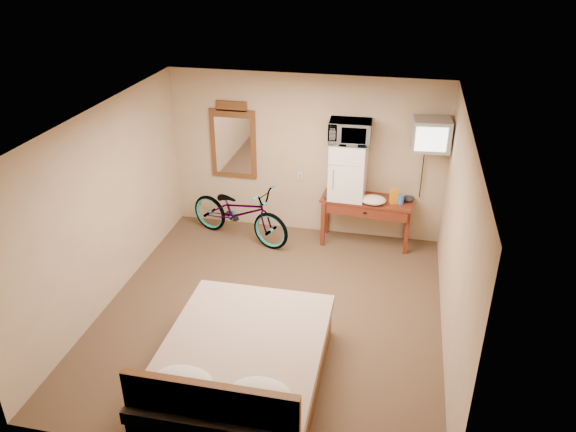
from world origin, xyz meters
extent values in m
plane|color=#4E3727|center=(0.00, 0.00, 0.00)|extent=(4.60, 4.60, 0.00)
plane|color=silver|center=(0.00, 0.00, 2.50)|extent=(4.60, 4.60, 0.00)
cube|color=tan|center=(0.00, 2.30, 1.25)|extent=(4.20, 0.04, 2.50)
cube|color=tan|center=(0.00, -2.30, 1.25)|extent=(4.20, 0.04, 2.50)
cube|color=tan|center=(-2.10, 0.00, 1.25)|extent=(0.04, 4.60, 2.50)
cube|color=tan|center=(2.10, 0.00, 1.25)|extent=(0.04, 4.60, 2.50)
cube|color=beige|center=(-0.08, 2.29, 0.92)|extent=(0.08, 0.01, 0.13)
cube|color=maroon|center=(0.99, 2.04, 0.73)|extent=(1.38, 0.61, 0.04)
cube|color=maroon|center=(0.37, 1.83, 0.35)|extent=(0.06, 0.06, 0.71)
cube|color=maroon|center=(1.61, 1.83, 0.35)|extent=(0.06, 0.06, 0.71)
cube|color=maroon|center=(0.37, 2.25, 0.35)|extent=(0.06, 0.06, 0.71)
cube|color=maroon|center=(1.61, 2.25, 0.35)|extent=(0.06, 0.06, 0.71)
cube|color=maroon|center=(0.99, 1.81, 0.63)|extent=(1.23, 0.12, 0.16)
cube|color=black|center=(0.99, 1.79, 0.63)|extent=(0.05, 0.02, 0.03)
cube|color=white|center=(0.68, 2.04, 1.17)|extent=(0.53, 0.51, 0.85)
cube|color=gray|center=(0.68, 1.79, 1.34)|extent=(0.52, 0.01, 0.00)
cylinder|color=gray|center=(0.50, 1.79, 1.12)|extent=(0.02, 0.02, 0.31)
imported|color=white|center=(0.68, 2.04, 1.76)|extent=(0.61, 0.43, 0.33)
cube|color=orange|center=(1.38, 1.95, 0.86)|extent=(0.13, 0.10, 0.23)
cylinder|color=#3865C0|center=(1.48, 1.95, 0.82)|extent=(0.08, 0.08, 0.14)
ellipsoid|color=white|center=(1.09, 1.88, 0.81)|extent=(0.38, 0.29, 0.12)
ellipsoid|color=black|center=(0.47, 1.91, 0.80)|extent=(0.25, 0.18, 0.09)
ellipsoid|color=black|center=(1.58, 2.07, 0.79)|extent=(0.19, 0.15, 0.09)
cube|color=black|center=(1.80, 2.28, 1.70)|extent=(0.14, 0.02, 0.14)
cylinder|color=black|center=(1.80, 2.24, 1.70)|extent=(0.05, 0.30, 0.05)
cube|color=gray|center=(1.80, 2.02, 1.81)|extent=(0.54, 0.46, 0.44)
cube|color=white|center=(1.80, 1.81, 1.81)|extent=(0.42, 0.05, 0.34)
cube|color=black|center=(1.80, 2.23, 1.81)|extent=(0.31, 0.04, 0.27)
cube|color=brown|center=(-1.13, 2.27, 1.36)|extent=(0.72, 0.04, 1.09)
cube|color=brown|center=(-1.13, 2.27, 1.96)|extent=(0.48, 0.04, 0.15)
cube|color=white|center=(-1.13, 2.25, 1.34)|extent=(0.57, 0.01, 0.89)
imported|color=black|center=(-0.92, 1.77, 0.46)|extent=(1.85, 1.15, 0.92)
cube|color=brown|center=(0.01, -1.30, 0.20)|extent=(1.60, 2.13, 0.40)
cube|color=#BAAF90|center=(0.01, -1.30, 0.45)|extent=(1.64, 2.17, 0.14)
cube|color=brown|center=(0.01, -2.26, 0.55)|extent=(1.59, 0.08, 0.70)
ellipsoid|color=white|center=(-0.36, -1.95, 0.58)|extent=(0.57, 0.35, 0.20)
ellipsoid|color=white|center=(0.38, -1.95, 0.58)|extent=(0.57, 0.35, 0.20)
camera|label=1|loc=(1.41, -5.61, 4.29)|focal=35.00mm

